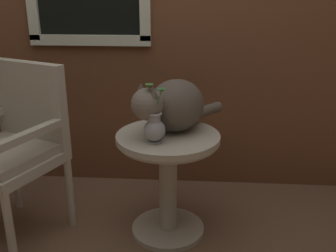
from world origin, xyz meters
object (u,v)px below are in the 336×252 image
at_px(cat, 173,105).
at_px(wicker_chair, 15,142).
at_px(wicker_side_table, 168,166).
at_px(pewter_vase_with_ivy, 154,126).

bearing_deg(cat, wicker_chair, -174.41).
xyz_separation_m(wicker_side_table, wicker_chair, (-0.87, -0.03, 0.13)).
relative_size(wicker_chair, cat, 1.83).
distance_m(cat, pewter_vase_with_ivy, 0.21).
height_order(wicker_side_table, cat, cat).
height_order(wicker_chair, cat, wicker_chair).
bearing_deg(pewter_vase_with_ivy, cat, 64.46).
height_order(cat, pewter_vase_with_ivy, pewter_vase_with_ivy).
bearing_deg(wicker_side_table, cat, 67.14).
bearing_deg(pewter_vase_with_ivy, wicker_side_table, 63.24).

